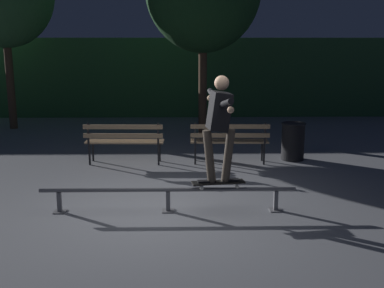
{
  "coord_description": "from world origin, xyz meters",
  "views": [
    {
      "loc": [
        0.21,
        -6.78,
        2.48
      ],
      "look_at": [
        0.37,
        0.73,
        0.85
      ],
      "focal_mm": 44.46,
      "sensor_mm": 36.0,
      "label": 1
    }
  ],
  "objects": [
    {
      "name": "park_bench_leftmost",
      "position": [
        -0.97,
        2.73,
        0.54
      ],
      "size": [
        1.61,
        0.47,
        0.88
      ],
      "color": "black",
      "rests_on": "ground"
    },
    {
      "name": "skateboarder",
      "position": [
        0.75,
        -0.07,
        1.37
      ],
      "size": [
        0.63,
        1.4,
        1.56
      ],
      "color": "black",
      "rests_on": "skateboard"
    },
    {
      "name": "grind_rail",
      "position": [
        0.0,
        -0.07,
        0.28
      ],
      "size": [
        3.78,
        0.18,
        0.36
      ],
      "color": "slate",
      "rests_on": "ground"
    },
    {
      "name": "ground_plane",
      "position": [
        0.0,
        0.0,
        0.0
      ],
      "size": [
        90.0,
        90.0,
        0.0
      ],
      "primitive_type": "plane",
      "color": "slate"
    },
    {
      "name": "hedge_backdrop",
      "position": [
        0.0,
        9.46,
        1.29
      ],
      "size": [
        24.0,
        1.2,
        2.59
      ],
      "primitive_type": "cube",
      "color": "#2D5B33",
      "rests_on": "ground"
    },
    {
      "name": "skateboard",
      "position": [
        0.74,
        -0.07,
        0.44
      ],
      "size": [
        0.8,
        0.31,
        0.09
      ],
      "color": "black",
      "rests_on": "grind_rail"
    },
    {
      "name": "park_bench_left_center",
      "position": [
        1.19,
        2.73,
        0.54
      ],
      "size": [
        1.61,
        0.47,
        0.88
      ],
      "color": "black",
      "rests_on": "ground"
    },
    {
      "name": "trash_can",
      "position": [
        2.57,
        3.03,
        0.41
      ],
      "size": [
        0.52,
        0.52,
        0.8
      ],
      "color": "black",
      "rests_on": "ground"
    }
  ]
}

